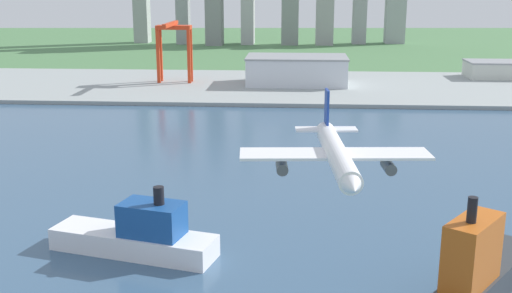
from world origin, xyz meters
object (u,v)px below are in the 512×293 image
ferry_boat (139,235)px  port_crane_red (174,39)px  warehouse_main (297,70)px  airplane_landing (336,155)px  warehouse_annex (497,69)px  container_barge (480,271)px

ferry_boat → port_crane_red: bearing=98.9°
ferry_boat → warehouse_main: size_ratio=0.68×
warehouse_main → airplane_landing: bearing=-88.7°
ferry_boat → warehouse_annex: bearing=59.3°
container_barge → warehouse_main: bearing=98.0°
container_barge → port_crane_red: bearing=112.9°
warehouse_annex → ferry_boat: bearing=-120.7°
container_barge → warehouse_annex: bearing=72.8°
airplane_landing → warehouse_annex: bearing=69.0°
container_barge → port_crane_red: size_ratio=0.98×
airplane_landing → ferry_boat: 76.92m
ferry_boat → port_crane_red: (-44.41, 282.19, 27.37)m
airplane_landing → port_crane_red: 342.05m
port_crane_red → warehouse_main: size_ratio=0.63×
ferry_boat → warehouse_annex: 372.55m
container_barge → ferry_boat: bearing=165.6°
airplane_landing → ferry_boat: bearing=136.5°
ferry_boat → warehouse_annex: ferry_boat is taller
container_barge → port_crane_red: port_crane_red is taller
ferry_boat → airplane_landing: bearing=-43.5°
airplane_landing → warehouse_annex: 394.63m
warehouse_main → warehouse_annex: (148.43, 39.15, -3.51)m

